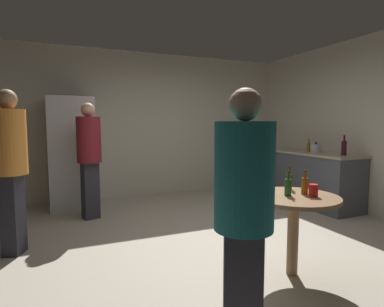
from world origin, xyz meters
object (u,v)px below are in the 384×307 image
(kettle, at_px, (316,148))
(beer_bottle_clear, at_px, (267,185))
(beer_bottle_brown, at_px, (289,181))
(beer_bottle_amber, at_px, (305,185))
(person_in_maroon_shirt, at_px, (89,152))
(plastic_cup_red, at_px, (313,190))
(refrigerator, at_px, (72,153))
(wine_bottle_on_counter, at_px, (344,148))
(person_in_teal_shirt, at_px, (244,205))
(beer_bottle_green, at_px, (288,186))
(foreground_table, at_px, (294,207))
(person_in_orange_shirt, at_px, (10,159))
(beer_bottle_on_counter, at_px, (309,147))

(kettle, height_order, beer_bottle_clear, kettle)
(beer_bottle_brown, bearing_deg, beer_bottle_clear, -166.53)
(beer_bottle_amber, distance_m, person_in_maroon_shirt, 3.01)
(plastic_cup_red, bearing_deg, refrigerator, 119.31)
(beer_bottle_brown, bearing_deg, plastic_cup_red, -90.97)
(wine_bottle_on_counter, xyz_separation_m, person_in_teal_shirt, (-3.01, -1.97, -0.10))
(refrigerator, height_order, beer_bottle_green, refrigerator)
(refrigerator, xyz_separation_m, beer_bottle_amber, (1.87, -3.24, -0.08))
(foreground_table, relative_size, person_in_orange_shirt, 0.46)
(beer_bottle_brown, xyz_separation_m, beer_bottle_green, (-0.19, -0.21, 0.00))
(kettle, distance_m, person_in_maroon_shirt, 3.60)
(plastic_cup_red, xyz_separation_m, person_in_orange_shirt, (-2.54, 1.61, 0.23))
(beer_bottle_amber, distance_m, beer_bottle_brown, 0.23)
(beer_bottle_clear, relative_size, person_in_teal_shirt, 0.15)
(beer_bottle_brown, relative_size, person_in_teal_shirt, 0.15)
(refrigerator, distance_m, wine_bottle_on_counter, 4.27)
(foreground_table, xyz_separation_m, beer_bottle_green, (-0.05, 0.03, 0.19))
(person_in_orange_shirt, distance_m, person_in_teal_shirt, 2.64)
(beer_bottle_on_counter, distance_m, plastic_cup_red, 2.78)
(beer_bottle_clear, bearing_deg, beer_bottle_amber, -26.57)
(beer_bottle_amber, relative_size, person_in_maroon_shirt, 0.14)
(beer_bottle_on_counter, relative_size, foreground_table, 0.29)
(beer_bottle_green, xyz_separation_m, person_in_maroon_shirt, (-1.49, 2.49, 0.16))
(kettle, relative_size, foreground_table, 0.30)
(person_in_teal_shirt, bearing_deg, kettle, -22.89)
(foreground_table, relative_size, beer_bottle_amber, 3.48)
(plastic_cup_red, bearing_deg, person_in_orange_shirt, 147.65)
(foreground_table, relative_size, person_in_teal_shirt, 0.51)
(beer_bottle_green, distance_m, person_in_teal_shirt, 1.19)
(wine_bottle_on_counter, bearing_deg, foreground_table, -148.14)
(beer_bottle_amber, relative_size, person_in_teal_shirt, 0.15)
(kettle, relative_size, beer_bottle_amber, 1.06)
(beer_bottle_on_counter, bearing_deg, beer_bottle_green, -136.70)
(beer_bottle_amber, relative_size, beer_bottle_brown, 1.00)
(beer_bottle_clear, xyz_separation_m, person_in_maroon_shirt, (-1.36, 2.35, 0.16))
(beer_bottle_on_counter, xyz_separation_m, beer_bottle_green, (-2.05, -1.93, -0.17))
(person_in_teal_shirt, bearing_deg, person_in_maroon_shirt, 37.00)
(beer_bottle_clear, height_order, person_in_teal_shirt, person_in_teal_shirt)
(foreground_table, xyz_separation_m, person_in_maroon_shirt, (-1.54, 2.51, 0.35))
(beer_bottle_brown, bearing_deg, beer_bottle_amber, -92.35)
(refrigerator, height_order, beer_bottle_clear, refrigerator)
(beer_bottle_amber, distance_m, beer_bottle_clear, 0.34)
(refrigerator, distance_m, beer_bottle_green, 3.64)
(beer_bottle_brown, xyz_separation_m, plastic_cup_red, (-0.01, -0.33, -0.03))
(beer_bottle_amber, height_order, beer_bottle_clear, same)
(refrigerator, distance_m, plastic_cup_red, 3.84)
(refrigerator, xyz_separation_m, beer_bottle_green, (1.69, -3.22, -0.08))
(foreground_table, xyz_separation_m, beer_bottle_clear, (-0.18, 0.16, 0.19))
(foreground_table, xyz_separation_m, person_in_teal_shirt, (-0.98, -0.71, 0.29))
(refrigerator, relative_size, plastic_cup_red, 16.36)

